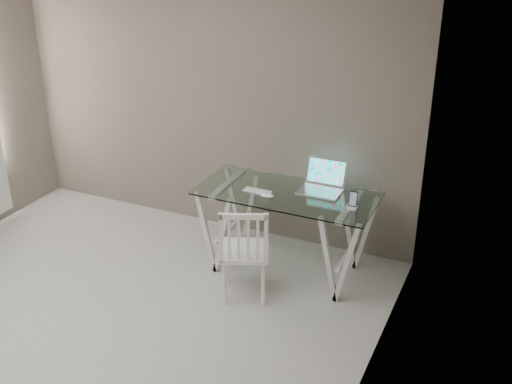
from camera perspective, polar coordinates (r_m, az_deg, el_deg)
room at (r=4.22m, az=-19.40°, el=5.65°), size 4.50×4.52×2.71m
desk at (r=5.53m, az=2.71°, el=-3.47°), size 1.50×0.70×0.75m
chair at (r=5.09m, az=-1.05°, el=-5.14°), size 0.50×0.50×0.84m
laptop at (r=5.43m, az=5.93°, el=0.79°), size 0.35×0.33×0.24m
keyboard at (r=5.37m, az=0.12°, el=0.05°), size 0.25×0.11×0.01m
mouse at (r=5.27m, az=0.98°, el=-0.29°), size 0.12×0.07×0.04m
phone_dock at (r=5.14m, az=8.59°, el=-1.04°), size 0.08×0.08×0.14m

